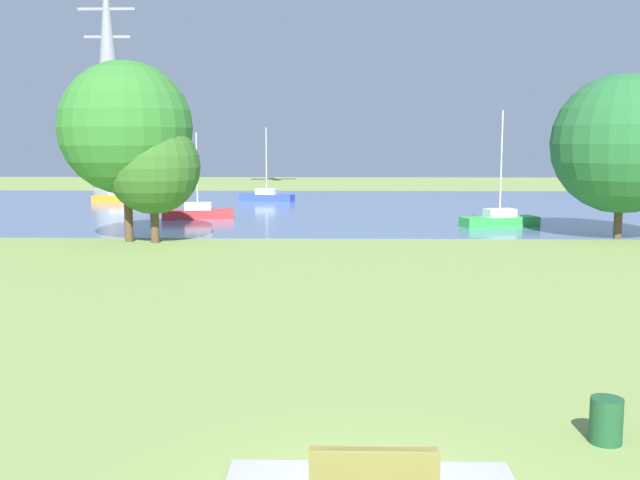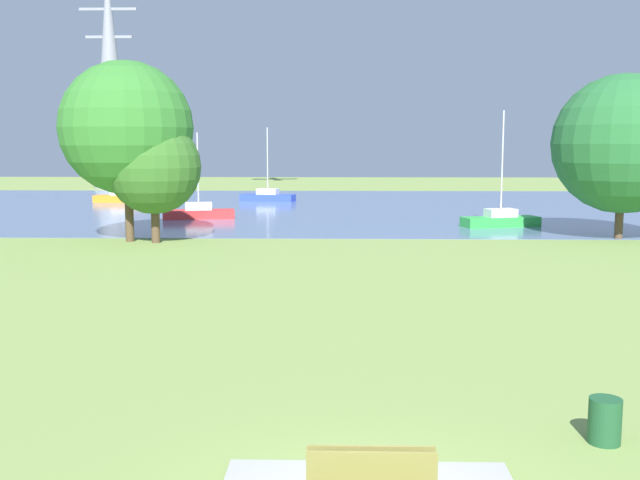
{
  "view_description": "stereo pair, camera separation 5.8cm",
  "coord_description": "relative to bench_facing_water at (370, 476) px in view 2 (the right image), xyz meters",
  "views": [
    {
      "loc": [
        -0.51,
        -9.77,
        5.18
      ],
      "look_at": [
        -1.09,
        14.19,
        2.03
      ],
      "focal_mm": 41.64,
      "sensor_mm": 36.0,
      "label": 1
    },
    {
      "loc": [
        -0.45,
        -9.77,
        5.18
      ],
      "look_at": [
        -1.09,
        14.19,
        2.03
      ],
      "focal_mm": 41.64,
      "sensor_mm": 36.0,
      "label": 2
    }
  ],
  "objects": [
    {
      "name": "tree_mid_shore",
      "position": [
        -11.51,
        28.47,
        5.46
      ],
      "size": [
        6.9,
        6.9,
        9.39
      ],
      "color": "brown",
      "rests_on": "ground"
    },
    {
      "name": "tree_east_near",
      "position": [
        14.71,
        30.35,
        4.64
      ],
      "size": [
        7.47,
        7.47,
        8.85
      ],
      "color": "brown",
      "rests_on": "ground"
    },
    {
      "name": "tree_east_far",
      "position": [
        -10.02,
        27.99,
        3.45
      ],
      "size": [
        4.84,
        4.84,
        6.35
      ],
      "color": "brown",
      "rests_on": "ground"
    },
    {
      "name": "bench_facing_water",
      "position": [
        0.0,
        0.0,
        0.0
      ],
      "size": [
        1.8,
        0.48,
        0.89
      ],
      "color": "#B7938F",
      "rests_on": "concrete_pad"
    },
    {
      "name": "sailboat_blue",
      "position": [
        -6.85,
        55.58,
        -0.01
      ],
      "size": [
        5.02,
        2.57,
        6.48
      ],
      "color": "blue",
      "rests_on": "water_surface"
    },
    {
      "name": "electricity_pylon",
      "position": [
        -26.18,
        73.9,
        11.93
      ],
      "size": [
        6.4,
        4.4,
        24.77
      ],
      "color": "gray",
      "rests_on": "ground"
    },
    {
      "name": "ground_plane",
      "position": [
        0.0,
        21.73,
        -0.47
      ],
      "size": [
        160.0,
        160.0,
        0.0
      ],
      "primitive_type": "plane",
      "color": "#7F994C"
    },
    {
      "name": "sailboat_orange",
      "position": [
        -19.41,
        54.0,
        -0.01
      ],
      "size": [
        4.9,
        1.86,
        6.44
      ],
      "color": "orange",
      "rests_on": "water_surface"
    },
    {
      "name": "sailboat_red",
      "position": [
        -10.09,
        40.23,
        -0.02
      ],
      "size": [
        5.0,
        2.4,
        5.84
      ],
      "color": "red",
      "rests_on": "water_surface"
    },
    {
      "name": "litter_bin",
      "position": [
        4.15,
        2.4,
        -0.07
      ],
      "size": [
        0.56,
        0.56,
        0.8
      ],
      "primitive_type": "cylinder",
      "color": "#1E512D",
      "rests_on": "ground"
    },
    {
      "name": "water_surface",
      "position": [
        0.0,
        49.73,
        -0.46
      ],
      "size": [
        140.0,
        40.0,
        0.02
      ],
      "primitive_type": "cube",
      "color": "slate",
      "rests_on": "ground"
    },
    {
      "name": "sailboat_green",
      "position": [
        9.51,
        35.89,
        -0.0
      ],
      "size": [
        5.03,
        2.76,
        7.11
      ],
      "color": "green",
      "rests_on": "water_surface"
    }
  ]
}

